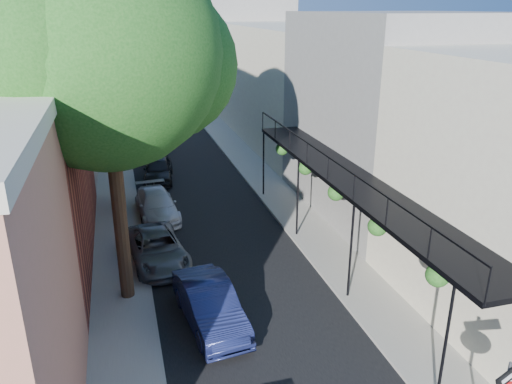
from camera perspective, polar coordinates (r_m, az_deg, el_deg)
road_surface at (r=36.46m, az=-9.56°, el=5.52°), size 6.00×64.00×0.01m
sidewalk_left at (r=36.28m, az=-15.87°, el=5.03°), size 2.00×64.00×0.12m
sidewalk_right at (r=37.05m, az=-3.39°, el=6.09°), size 2.00×64.00×0.12m
buildings_left at (r=34.62m, az=-25.58°, el=11.40°), size 10.10×59.10×12.00m
buildings_right at (r=37.11m, az=4.39°, el=12.95°), size 9.80×55.00×10.00m
oak_near at (r=15.42m, az=-15.38°, el=14.80°), size 7.48×6.80×11.42m
oak_mid at (r=23.43m, az=-15.73°, el=14.43°), size 6.60×6.00×10.20m
oak_far at (r=32.39m, az=-16.07°, el=18.00°), size 7.70×7.00×11.90m
parked_car_b at (r=15.65m, az=-5.30°, el=-12.70°), size 1.89×4.22×1.34m
parked_car_c at (r=19.43m, az=-11.23°, el=-6.34°), size 2.42×4.40×1.17m
parked_car_d at (r=23.52m, az=-11.27°, el=-1.46°), size 1.97×4.24×1.20m
parked_car_e at (r=28.50m, az=-11.12°, el=2.57°), size 2.01×4.01×1.31m
parked_car_f at (r=33.01m, az=-11.60°, el=4.85°), size 1.68×3.65×1.16m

